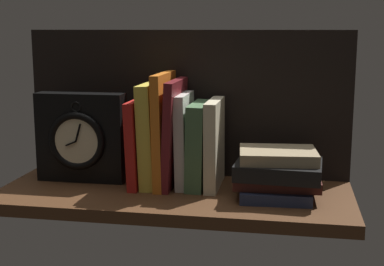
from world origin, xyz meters
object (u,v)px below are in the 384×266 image
Objects in this scene: book_orange_pandolfini at (165,129)px; book_cream_twain at (215,144)px; book_white_catcher at (185,140)px; book_stack_side at (277,173)px; book_maroon_dawkins at (174,133)px; book_red_requiem at (140,141)px; framed_clock at (81,138)px; book_green_romantic at (199,145)px; book_yellow_seinlanguage at (152,134)px.

book_orange_pandolfini reaches higher than book_cream_twain.
book_white_catcher is 1.11× the size of book_stack_side.
book_maroon_dawkins reaches higher than book_stack_side.
book_white_catcher reaches higher than book_stack_side.
book_white_catcher is at bearing 0.00° from book_red_requiem.
framed_clock is at bearing -177.33° from book_orange_pandolfini.
book_stack_side is at bearing -10.62° from book_red_requiem.
book_cream_twain is at bearing 1.69° from framed_clock.
book_orange_pandolfini is 1.36× the size of book_stack_side.
book_green_romantic is 1.01× the size of book_stack_side.
book_yellow_seinlanguage is 28.23cm from book_stack_side.
book_green_romantic is at bearing 161.64° from book_stack_side.
book_yellow_seinlanguage is at bearing 0.00° from book_red_requiem.
book_red_requiem is at bearing 3.77° from framed_clock.
book_red_requiem is 7.86cm from book_maroon_dawkins.
book_green_romantic is 0.96× the size of book_cream_twain.
book_red_requiem is at bearing 180.00° from book_green_romantic.
book_cream_twain is (13.51, 0.00, -1.66)cm from book_yellow_seinlanguage.
book_red_requiem is 0.99× the size of book_cream_twain.
book_maroon_dawkins is 1.15× the size of book_white_catcher.
book_white_catcher reaches higher than framed_clock.
book_yellow_seinlanguage reaches higher than book_green_romantic.
book_maroon_dawkins is at bearing 0.00° from book_yellow_seinlanguage.
book_cream_twain is 1.05× the size of book_stack_side.
book_maroon_dawkins is 20.89cm from framed_clock.
framed_clock is (-16.00, -0.87, -1.22)cm from book_yellow_seinlanguage.
book_maroon_dawkins is at bearing 180.00° from book_white_catcher.
book_green_romantic is (10.19, 0.00, -2.02)cm from book_yellow_seinlanguage.
framed_clock is (-18.71, -0.87, -2.31)cm from book_orange_pandolfini.
book_cream_twain is at bearing 0.00° from book_maroon_dawkins.
book_red_requiem is 0.94× the size of framed_clock.
book_orange_pandolfini reaches higher than book_yellow_seinlanguage.
book_cream_twain is at bearing 0.00° from book_yellow_seinlanguage.
book_red_requiem is 16.27cm from book_cream_twain.
book_maroon_dawkins is 8.94cm from book_cream_twain.
book_cream_twain is (10.80, 0.00, -2.75)cm from book_orange_pandolfini.
book_stack_side is (16.81, -5.58, -4.05)cm from book_green_romantic.
book_stack_side is at bearing -15.62° from book_white_catcher.
framed_clock is 43.53cm from book_stack_side.
book_maroon_dawkins reaches higher than book_cream_twain.
framed_clock reaches higher than book_green_romantic.
book_red_requiem is 0.84× the size of book_yellow_seinlanguage.
book_red_requiem is 0.81× the size of book_maroon_dawkins.
book_green_romantic is 26.22cm from framed_clock.
book_white_catcher reaches higher than book_red_requiem.
book_white_catcher is at bearing 180.00° from book_green_romantic.
book_stack_side is at bearing -18.36° from book_green_romantic.
book_red_requiem is 0.93× the size of book_white_catcher.
book_red_requiem is 1.03× the size of book_green_romantic.
book_white_catcher reaches higher than book_green_romantic.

